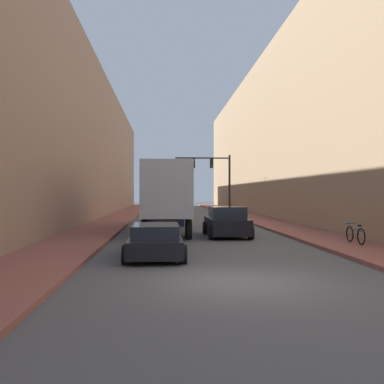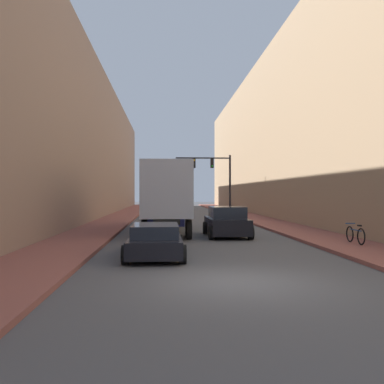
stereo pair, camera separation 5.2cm
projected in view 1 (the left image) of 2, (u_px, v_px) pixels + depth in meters
The scene contains 10 objects.
ground_plane at pixel (238, 282), 11.26m from camera, with size 200.00×200.00×0.00m, color #4C4C4F.
sidewalk_right at pixel (246, 216), 41.59m from camera, with size 3.03×80.00×0.15m.
sidewalk_left at pixel (121, 217), 40.79m from camera, with size 3.03×80.00×0.15m.
building_right at pixel (292, 136), 41.91m from camera, with size 6.00×80.00×15.93m.
building_left at pixel (73, 145), 40.50m from camera, with size 6.00×80.00×13.87m.
semi_truck at pixel (166, 195), 26.04m from camera, with size 2.59×11.51×3.99m.
sedan_car at pixel (156, 241), 15.78m from camera, with size 2.13×4.68×1.21m.
suv_car at pixel (226, 222), 23.04m from camera, with size 2.24×4.48×1.62m.
traffic_signal_gantry at pixel (217, 174), 41.35m from camera, with size 5.36×0.35×6.03m.
parked_bicycle at pixel (355, 235), 18.61m from camera, with size 0.44×1.83×0.86m.
Camera 1 is at (-1.97, -11.15, 2.36)m, focal length 40.00 mm.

